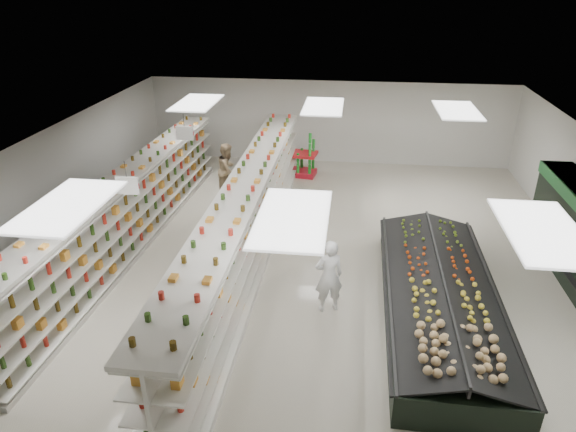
# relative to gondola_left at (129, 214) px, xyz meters

# --- Properties ---
(floor) EXTENTS (16.00, 16.00, 0.00)m
(floor) POSITION_rel_gondola_left_xyz_m (4.95, -0.22, -0.96)
(floor) COLOR beige
(floor) RESTS_ON ground
(ceiling) EXTENTS (14.00, 16.00, 0.02)m
(ceiling) POSITION_rel_gondola_left_xyz_m (4.95, -0.22, 2.24)
(ceiling) COLOR white
(ceiling) RESTS_ON wall_back
(wall_back) EXTENTS (14.00, 0.02, 3.20)m
(wall_back) POSITION_rel_gondola_left_xyz_m (4.95, 7.78, 0.64)
(wall_back) COLOR silver
(wall_back) RESTS_ON floor
(wall_left) EXTENTS (0.02, 16.00, 3.20)m
(wall_left) POSITION_rel_gondola_left_xyz_m (-2.05, -0.22, 0.64)
(wall_left) COLOR silver
(wall_left) RESTS_ON floor
(aisle_sign_near) EXTENTS (0.52, 0.06, 0.75)m
(aisle_sign_near) POSITION_rel_gondola_left_xyz_m (1.15, -2.22, 1.79)
(aisle_sign_near) COLOR white
(aisle_sign_near) RESTS_ON ceiling
(aisle_sign_far) EXTENTS (0.52, 0.06, 0.75)m
(aisle_sign_far) POSITION_rel_gondola_left_xyz_m (1.15, 1.78, 1.79)
(aisle_sign_far) COLOR white
(aisle_sign_far) RESTS_ON ceiling
(gondola_left) EXTENTS (1.35, 12.11, 2.09)m
(gondola_left) POSITION_rel_gondola_left_xyz_m (0.00, 0.00, 0.00)
(gondola_left) COLOR silver
(gondola_left) RESTS_ON floor
(gondola_center) EXTENTS (1.03, 13.18, 2.28)m
(gondola_center) POSITION_rel_gondola_left_xyz_m (3.36, -0.54, 0.09)
(gondola_center) COLOR silver
(gondola_center) RESTS_ON floor
(produce_island) EXTENTS (2.53, 6.77, 1.01)m
(produce_island) POSITION_rel_gondola_left_xyz_m (7.96, -2.19, -0.50)
(produce_island) COLOR black
(produce_island) RESTS_ON floor
(soda_endcap) EXTENTS (1.32, 0.99, 1.56)m
(soda_endcap) POSITION_rel_gondola_left_xyz_m (4.01, 6.09, -0.20)
(soda_endcap) COLOR red
(soda_endcap) RESTS_ON floor
(shopper_main) EXTENTS (0.74, 0.61, 1.74)m
(shopper_main) POSITION_rel_gondola_left_xyz_m (5.53, -2.31, -0.09)
(shopper_main) COLOR white
(shopper_main) RESTS_ON floor
(shopper_background) EXTENTS (0.63, 0.93, 1.82)m
(shopper_background) POSITION_rel_gondola_left_xyz_m (1.81, 3.87, -0.05)
(shopper_background) COLOR #9A7E5E
(shopper_background) RESTS_ON floor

